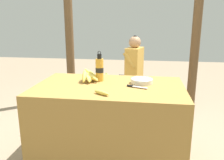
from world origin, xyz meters
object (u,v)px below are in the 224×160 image
at_px(banana_bunch_ripe, 89,75).
at_px(support_post_near, 69,22).
at_px(seated_vendor, 131,67).
at_px(loose_banana_front, 102,93).
at_px(knife, 134,86).
at_px(water_bottle, 100,69).
at_px(wooden_bench, 128,85).
at_px(banana_bunch_green, 108,76).
at_px(support_post_far, 197,22).
at_px(serving_bowl, 142,81).

height_order(banana_bunch_ripe, support_post_near, support_post_near).
height_order(banana_bunch_ripe, seated_vendor, seated_vendor).
relative_size(loose_banana_front, knife, 0.79).
xyz_separation_m(water_bottle, wooden_bench, (0.19, 1.36, -0.54)).
bearing_deg(knife, banana_bunch_ripe, -179.37).
bearing_deg(support_post_near, wooden_bench, -15.49).
bearing_deg(knife, seated_vendor, 114.15).
height_order(knife, banana_bunch_green, knife).
distance_m(banana_bunch_ripe, wooden_bench, 1.50).
bearing_deg(seated_vendor, banana_bunch_green, 11.49).
distance_m(loose_banana_front, support_post_far, 2.42).
height_order(wooden_bench, support_post_far, support_post_far).
bearing_deg(serving_bowl, banana_bunch_green, 112.04).
bearing_deg(support_post_far, knife, -115.22).
bearing_deg(knife, support_post_near, 142.77).
xyz_separation_m(banana_bunch_ripe, support_post_near, (-0.73, 1.67, 0.49)).
relative_size(banana_bunch_green, support_post_near, 0.09).
height_order(serving_bowl, support_post_near, support_post_near).
relative_size(water_bottle, support_post_far, 0.11).
distance_m(water_bottle, knife, 0.42).
bearing_deg(seated_vendor, water_bottle, 94.88).
bearing_deg(water_bottle, knife, -27.94).
bearing_deg(loose_banana_front, support_post_near, 114.28).
height_order(serving_bowl, banana_bunch_green, serving_bowl).
bearing_deg(banana_bunch_green, water_bottle, -84.06).
relative_size(banana_bunch_ripe, support_post_near, 0.11).
bearing_deg(support_post_far, serving_bowl, -115.52).
relative_size(serving_bowl, support_post_far, 0.08).
bearing_deg(wooden_bench, banana_bunch_green, 179.59).
distance_m(serving_bowl, loose_banana_front, 0.52).
bearing_deg(wooden_bench, support_post_far, 15.49).
xyz_separation_m(serving_bowl, banana_bunch_green, (-0.56, 1.39, -0.30)).
xyz_separation_m(water_bottle, support_post_far, (1.22, 1.64, 0.43)).
distance_m(knife, banana_bunch_green, 1.65).
height_order(water_bottle, wooden_bench, water_bottle).
bearing_deg(support_post_near, banana_bunch_green, -22.08).
xyz_separation_m(seated_vendor, banana_bunch_green, (-0.38, 0.02, -0.16)).
bearing_deg(loose_banana_front, serving_bowl, 52.29).
bearing_deg(wooden_bench, banana_bunch_ripe, -101.99).
height_order(loose_banana_front, support_post_far, support_post_far).
relative_size(knife, seated_vendor, 0.17).
bearing_deg(support_post_far, support_post_near, 180.00).
bearing_deg(support_post_near, serving_bowl, -53.02).
bearing_deg(banana_bunch_green, banana_bunch_ripe, -88.48).
height_order(serving_bowl, loose_banana_front, serving_bowl).
relative_size(serving_bowl, support_post_near, 0.08).
xyz_separation_m(banana_bunch_ripe, wooden_bench, (0.30, 1.39, -0.48)).
bearing_deg(serving_bowl, wooden_bench, 99.44).
height_order(banana_bunch_ripe, support_post_far, support_post_far).
xyz_separation_m(water_bottle, support_post_near, (-0.84, 1.64, 0.43)).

